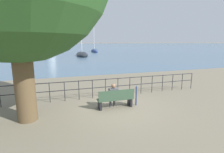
{
  "coord_description": "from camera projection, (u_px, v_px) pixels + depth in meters",
  "views": [
    {
      "loc": [
        -2.56,
        -7.42,
        3.07
      ],
      "look_at": [
        0.0,
        0.5,
        1.4
      ],
      "focal_mm": 28.0,
      "sensor_mm": 36.0,
      "label": 1
    }
  ],
  "objects": [
    {
      "name": "promenade_railing",
      "position": [
        105.0,
        85.0,
        9.74
      ],
      "size": [
        11.87,
        0.04,
        1.05
      ],
      "color": "black",
      "rests_on": "ground_plane"
    },
    {
      "name": "seated_person_left",
      "position": [
        113.0,
        94.0,
        8.16
      ],
      "size": [
        0.43,
        0.35,
        1.17
      ],
      "color": "#4C4C51",
      "rests_on": "ground_plane"
    },
    {
      "name": "sailboat_2",
      "position": [
        82.0,
        54.0,
        38.19
      ],
      "size": [
        2.89,
        8.64,
        11.79
      ],
      "rotation": [
        0.0,
        0.0,
        -0.06
      ],
      "color": "black",
      "rests_on": "ground_plane"
    },
    {
      "name": "ground_plane",
      "position": [
        115.0,
        107.0,
        8.3
      ],
      "size": [
        1000.0,
        1000.0,
        0.0
      ],
      "primitive_type": "plane",
      "color": "#7A705B"
    },
    {
      "name": "harbor_lighthouse",
      "position": [
        49.0,
        30.0,
        88.25
      ],
      "size": [
        5.05,
        5.05,
        18.48
      ],
      "color": "white",
      "rests_on": "ground_plane"
    },
    {
      "name": "closed_umbrella",
      "position": [
        136.0,
        94.0,
        8.49
      ],
      "size": [
        0.09,
        0.09,
        0.99
      ],
      "color": "navy",
      "rests_on": "ground_plane"
    },
    {
      "name": "park_bench",
      "position": [
        116.0,
        99.0,
        8.16
      ],
      "size": [
        1.7,
        0.45,
        0.9
      ],
      "color": "#334C38",
      "rests_on": "ground_plane"
    },
    {
      "name": "sailboat_1",
      "position": [
        94.0,
        51.0,
        52.39
      ],
      "size": [
        1.8,
        5.93,
        11.1
      ],
      "rotation": [
        0.0,
        0.0,
        -0.02
      ],
      "color": "navy",
      "rests_on": "ground_plane"
    },
    {
      "name": "harbor_water",
      "position": [
        58.0,
        45.0,
        155.85
      ],
      "size": [
        600.0,
        300.0,
        0.01
      ],
      "color": "slate",
      "rests_on": "ground_plane"
    },
    {
      "name": "sailboat_0",
      "position": [
        50.0,
        53.0,
        43.27
      ],
      "size": [
        3.31,
        7.61,
        9.51
      ],
      "rotation": [
        0.0,
        0.0,
        -0.21
      ],
      "color": "navy",
      "rests_on": "ground_plane"
    }
  ]
}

